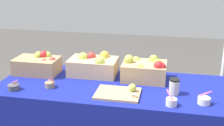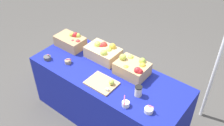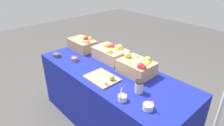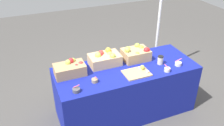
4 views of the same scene
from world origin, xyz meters
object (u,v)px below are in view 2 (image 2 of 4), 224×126
object	(u,v)px
apple_crate_right	(132,68)
sample_bowl_extra	(149,110)
apple_crate_middle	(103,52)
tent_pole	(221,51)
sample_bowl_mid	(47,58)
sample_bowl_far	(126,104)
sample_bowl_near	(68,62)
coffee_cup	(138,91)
cutting_board_front	(103,83)
apple_crate_left	(71,41)

from	to	relation	value
apple_crate_right	sample_bowl_extra	distance (m)	0.59
apple_crate_middle	tent_pole	world-z (taller)	tent_pole
apple_crate_middle	apple_crate_right	distance (m)	0.46
sample_bowl_mid	sample_bowl_far	world-z (taller)	sample_bowl_far
sample_bowl_near	coffee_cup	distance (m)	0.96
apple_crate_middle	coffee_cup	size ratio (longest dim) A/B	3.45
cutting_board_front	coffee_cup	size ratio (longest dim) A/B	2.74
sample_bowl_near	sample_bowl_mid	distance (m)	0.28
sample_bowl_far	sample_bowl_extra	world-z (taller)	sample_bowl_far
cutting_board_front	tent_pole	bearing A→B (deg)	47.01
sample_bowl_mid	sample_bowl_near	bearing A→B (deg)	21.73
sample_bowl_mid	cutting_board_front	bearing A→B (deg)	5.39
sample_bowl_far	apple_crate_middle	bearing A→B (deg)	144.98
sample_bowl_mid	sample_bowl_far	bearing A→B (deg)	-1.29
apple_crate_left	tent_pole	bearing A→B (deg)	20.92
sample_bowl_mid	sample_bowl_extra	xyz separation A→B (m)	(1.42, 0.05, 0.00)
apple_crate_right	coffee_cup	xyz separation A→B (m)	(0.24, -0.24, -0.03)
sample_bowl_far	sample_bowl_extra	xyz separation A→B (m)	(0.22, 0.07, -0.00)
cutting_board_front	tent_pole	distance (m)	1.32
sample_bowl_near	tent_pole	distance (m)	1.74
apple_crate_middle	sample_bowl_mid	size ratio (longest dim) A/B	4.61
apple_crate_left	apple_crate_middle	size ratio (longest dim) A/B	0.92
cutting_board_front	sample_bowl_extra	bearing A→B (deg)	-3.09
sample_bowl_near	coffee_cup	bearing A→B (deg)	4.07
apple_crate_right	cutting_board_front	size ratio (longest dim) A/B	1.10
apple_crate_left	sample_bowl_extra	xyz separation A→B (m)	(1.39, -0.34, -0.06)
sample_bowl_mid	coffee_cup	bearing A→B (deg)	7.97
cutting_board_front	sample_bowl_mid	world-z (taller)	sample_bowl_mid
cutting_board_front	sample_bowl_far	size ratio (longest dim) A/B	3.08
apple_crate_middle	sample_bowl_mid	bearing A→B (deg)	-139.11
cutting_board_front	apple_crate_middle	bearing A→B (deg)	129.27
apple_crate_middle	sample_bowl_extra	bearing A→B (deg)	-24.12
apple_crate_middle	tent_pole	bearing A→B (deg)	25.84
sample_bowl_extra	apple_crate_right	bearing A→B (deg)	140.54
apple_crate_left	sample_bowl_far	xyz separation A→B (m)	(1.17, -0.41, -0.05)
apple_crate_left	sample_bowl_near	distance (m)	0.37
apple_crate_left	sample_bowl_far	world-z (taller)	apple_crate_left
apple_crate_right	sample_bowl_far	distance (m)	0.50
sample_bowl_extra	coffee_cup	distance (m)	0.24
tent_pole	sample_bowl_near	bearing A→B (deg)	-147.54
cutting_board_front	sample_bowl_near	distance (m)	0.57
sample_bowl_mid	coffee_cup	distance (m)	1.23
apple_crate_left	sample_bowl_mid	size ratio (longest dim) A/B	4.25
coffee_cup	apple_crate_middle	bearing A→B (deg)	158.17
cutting_board_front	sample_bowl_extra	world-z (taller)	sample_bowl_extra
sample_bowl_extra	coffee_cup	size ratio (longest dim) A/B	0.84
coffee_cup	sample_bowl_near	bearing A→B (deg)	-175.93
apple_crate_left	sample_bowl_near	world-z (taller)	apple_crate_left
sample_bowl_near	tent_pole	size ratio (longest dim) A/B	0.04
cutting_board_front	sample_bowl_mid	xyz separation A→B (m)	(-0.82, -0.08, 0.01)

